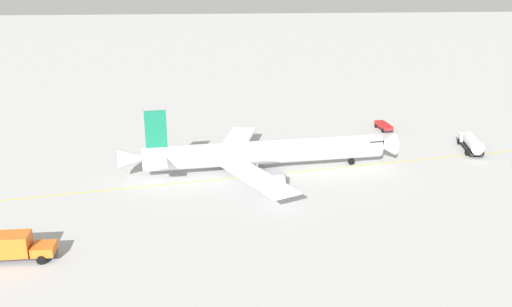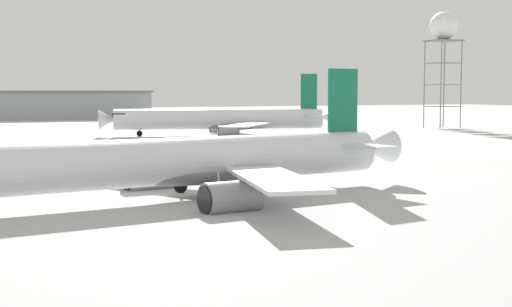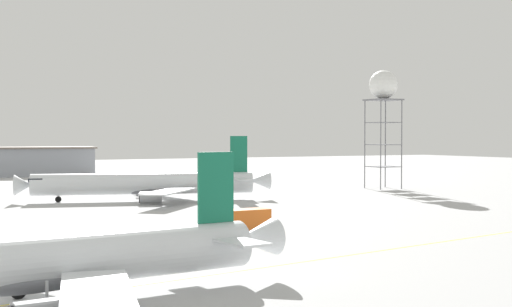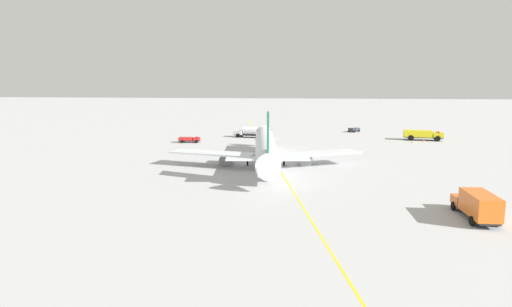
{
  "view_description": "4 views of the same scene",
  "coord_description": "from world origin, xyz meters",
  "px_view_note": "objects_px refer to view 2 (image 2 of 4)",
  "views": [
    {
      "loc": [
        -10.84,
        -81.73,
        30.58
      ],
      "look_at": [
        -3.85,
        -0.47,
        3.0
      ],
      "focal_mm": 39.12,
      "sensor_mm": 36.0,
      "label": 1
    },
    {
      "loc": [
        17.36,
        54.28,
        8.56
      ],
      "look_at": [
        -15.04,
        -11.88,
        2.25
      ],
      "focal_mm": 51.78,
      "sensor_mm": 36.0,
      "label": 2
    },
    {
      "loc": [
        5.17,
        50.27,
        11.77
      ],
      "look_at": [
        -38.21,
        -31.62,
        9.52
      ],
      "focal_mm": 50.72,
      "sensor_mm": 36.0,
      "label": 3
    },
    {
      "loc": [
        -81.21,
        -6.91,
        14.84
      ],
      "look_at": [
        -6.35,
        1.22,
        2.46
      ],
      "focal_mm": 31.07,
      "sensor_mm": 36.0,
      "label": 4
    }
  ],
  "objects_px": {
    "airliner_main": "(184,164)",
    "catering_truck_truck": "(334,145)",
    "radar_tower": "(444,31)",
    "airliner_secondary": "(223,120)"
  },
  "relations": [
    {
      "from": "catering_truck_truck",
      "to": "radar_tower",
      "type": "xyz_separation_m",
      "value": [
        -62.65,
        -53.42,
        20.42
      ]
    },
    {
      "from": "airliner_main",
      "to": "catering_truck_truck",
      "type": "distance_m",
      "value": 39.31
    },
    {
      "from": "radar_tower",
      "to": "catering_truck_truck",
      "type": "bearing_deg",
      "value": 40.45
    },
    {
      "from": "airliner_main",
      "to": "radar_tower",
      "type": "xyz_separation_m",
      "value": [
        -92.57,
        -78.91,
        19.28
      ]
    },
    {
      "from": "catering_truck_truck",
      "to": "radar_tower",
      "type": "height_order",
      "value": "radar_tower"
    },
    {
      "from": "airliner_secondary",
      "to": "radar_tower",
      "type": "xyz_separation_m",
      "value": [
        -56.96,
        -4.73,
        19.12
      ]
    },
    {
      "from": "airliner_secondary",
      "to": "catering_truck_truck",
      "type": "relative_size",
      "value": 5.33
    },
    {
      "from": "airliner_main",
      "to": "catering_truck_truck",
      "type": "bearing_deg",
      "value": -145.67
    },
    {
      "from": "airliner_secondary",
      "to": "radar_tower",
      "type": "distance_m",
      "value": 60.27
    },
    {
      "from": "radar_tower",
      "to": "airliner_main",
      "type": "bearing_deg",
      "value": 40.45
    }
  ]
}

